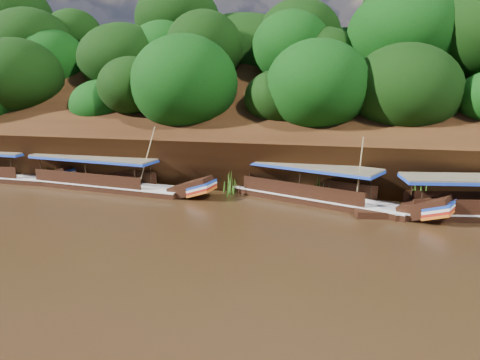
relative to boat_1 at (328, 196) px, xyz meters
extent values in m
plane|color=black|center=(-0.63, -8.03, -0.55)|extent=(160.00, 160.00, 0.00)
cube|color=black|center=(-0.63, 7.97, 2.95)|extent=(120.00, 16.12, 13.64)
cube|color=black|center=(-0.63, 17.97, -0.55)|extent=(120.00, 24.00, 12.00)
ellipsoid|color=#163A09|center=(-30.63, 13.97, 8.45)|extent=(20.00, 10.00, 8.00)
ellipsoid|color=#163A09|center=(-6.63, 6.97, 2.95)|extent=(18.00, 8.00, 6.40)
ellipsoid|color=#163A09|center=(-0.63, 14.97, 8.65)|extent=(24.00, 11.00, 8.40)
cube|color=black|center=(-0.67, 0.27, -0.55)|extent=(11.84, 6.48, 0.89)
cube|color=silver|center=(-0.67, 0.27, -0.12)|extent=(11.87, 6.54, 0.10)
cube|color=black|center=(5.53, -2.24, 0.14)|extent=(3.23, 2.57, 1.68)
cube|color=#1B3EB5|center=(6.22, -2.51, 0.44)|extent=(1.99, 2.12, 0.61)
cube|color=#A51F12|center=(6.22, -2.51, 0.10)|extent=(1.99, 2.12, 0.61)
cube|color=brown|center=(-1.36, 0.55, 1.84)|extent=(9.57, 5.81, 0.12)
cube|color=#1B3EB5|center=(-1.36, 0.55, 1.72)|extent=(9.57, 5.81, 0.18)
cylinder|color=tan|center=(1.87, -1.39, 1.96)|extent=(0.32, 0.67, 4.10)
cube|color=black|center=(-16.01, 0.41, -0.55)|extent=(12.74, 3.69, 0.86)
cube|color=silver|center=(-16.01, 0.41, -0.14)|extent=(12.75, 3.75, 0.10)
cube|color=black|center=(-8.99, -0.50, 0.12)|extent=(3.13, 1.94, 1.69)
cube|color=#1B3EB5|center=(-8.21, -0.60, 0.40)|extent=(1.74, 1.82, 0.63)
cube|color=#A51F12|center=(-8.21, -0.60, 0.08)|extent=(1.74, 1.82, 0.63)
cube|color=brown|center=(-16.79, 0.51, 1.75)|extent=(10.08, 3.65, 0.11)
cube|color=#1B3EB5|center=(-16.79, 0.51, 1.63)|extent=(10.08, 3.65, 0.17)
cylinder|color=tan|center=(-12.25, -0.27, 2.04)|extent=(1.19, 0.66, 4.16)
cube|color=black|center=(-20.23, 1.02, 0.12)|extent=(2.69, 1.65, 1.60)
cube|color=#1B3EB5|center=(-19.54, 1.00, 0.41)|extent=(1.41, 1.68, 0.58)
cube|color=#A51F12|center=(-19.54, 1.00, 0.08)|extent=(1.41, 1.68, 0.58)
cone|color=#39701C|center=(-20.54, 1.02, 0.19)|extent=(1.50, 1.50, 1.48)
cone|color=#39701C|center=(-14.48, 1.72, 0.49)|extent=(1.50, 1.50, 2.07)
cone|color=#39701C|center=(-7.06, 1.03, 0.25)|extent=(1.50, 1.50, 1.61)
cone|color=#39701C|center=(-0.39, 1.00, 0.28)|extent=(1.50, 1.50, 1.65)
cone|color=#39701C|center=(5.97, 1.38, 0.53)|extent=(1.50, 1.50, 2.16)
camera|label=1|loc=(1.55, -29.31, 7.25)|focal=35.00mm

